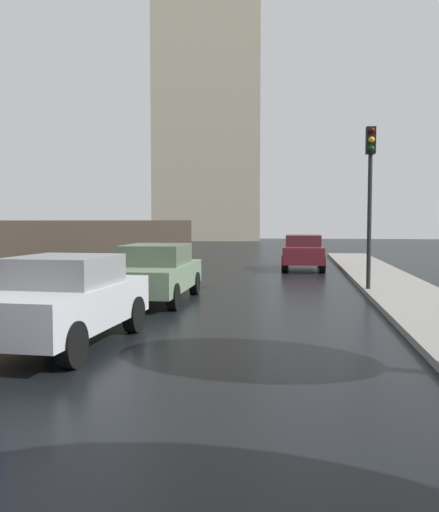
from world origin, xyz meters
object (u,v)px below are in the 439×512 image
car_maroon_near_kerb (303,252)px  traffic_light (370,178)px  car_green_mid_road (155,272)px  car_silver_behind_camera (63,300)px

car_maroon_near_kerb → traffic_light: size_ratio=0.88×
car_maroon_near_kerb → traffic_light: (1.71, -7.46, 2.52)m
car_green_mid_road → car_silver_behind_camera: bearing=87.2°
car_green_mid_road → car_maroon_near_kerb: bearing=-112.4°
car_maroon_near_kerb → car_silver_behind_camera: size_ratio=1.01×
traffic_light → car_green_mid_road: bearing=-159.0°
car_silver_behind_camera → traffic_light: (5.91, 7.37, 2.51)m
car_green_mid_road → car_silver_behind_camera: (-0.25, -5.20, 0.02)m
car_maroon_near_kerb → car_silver_behind_camera: (-4.20, -14.83, 0.01)m
car_maroon_near_kerb → car_silver_behind_camera: 15.41m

